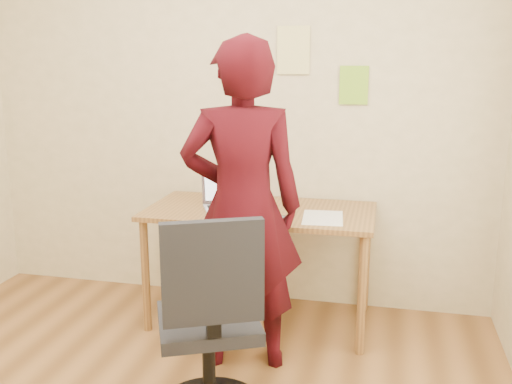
% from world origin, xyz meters
% --- Properties ---
extents(room, '(3.58, 3.58, 2.78)m').
position_xyz_m(room, '(0.00, 0.00, 1.35)').
color(room, brown).
rests_on(room, ground).
extents(desk, '(1.40, 0.70, 0.74)m').
position_xyz_m(desk, '(0.28, 1.38, 0.65)').
color(desk, olive).
rests_on(desk, ground).
extents(laptop, '(0.40, 0.38, 0.22)m').
position_xyz_m(laptop, '(0.08, 1.38, 0.79)').
color(laptop, '#B3B3BA').
rests_on(laptop, desk).
extents(paper_sheet, '(0.26, 0.35, 0.00)m').
position_xyz_m(paper_sheet, '(0.68, 1.27, 0.74)').
color(paper_sheet, white).
rests_on(paper_sheet, desk).
extents(phone, '(0.08, 0.13, 0.01)m').
position_xyz_m(phone, '(0.43, 1.18, 0.74)').
color(phone, black).
rests_on(phone, desk).
extents(wall_note_left, '(0.21, 0.00, 0.30)m').
position_xyz_m(wall_note_left, '(0.04, 1.74, 1.62)').
color(wall_note_left, '#EADF8B').
rests_on(wall_note_left, room).
extents(wall_note_mid, '(0.21, 0.00, 0.30)m').
position_xyz_m(wall_note_mid, '(0.42, 1.74, 1.70)').
color(wall_note_mid, '#EADF8B').
rests_on(wall_note_mid, room).
extents(wall_note_right, '(0.18, 0.00, 0.24)m').
position_xyz_m(wall_note_right, '(0.81, 1.74, 1.49)').
color(wall_note_right, '#85C42C').
rests_on(wall_note_right, room).
extents(office_chair, '(0.59, 0.60, 1.01)m').
position_xyz_m(office_chair, '(0.29, 0.29, 0.43)').
color(office_chair, black).
rests_on(office_chair, ground).
extents(person, '(0.72, 0.56, 1.77)m').
position_xyz_m(person, '(0.30, 0.86, 0.88)').
color(person, '#34070C').
rests_on(person, ground).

